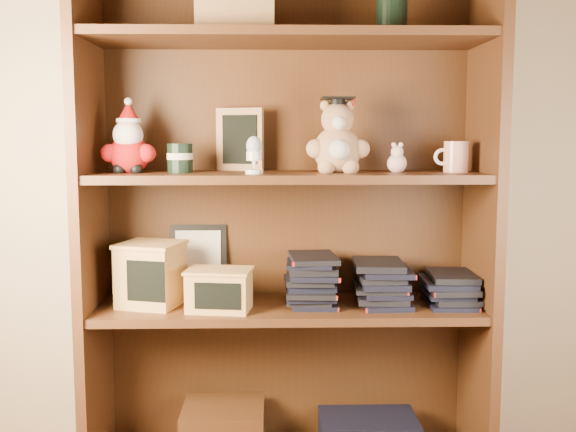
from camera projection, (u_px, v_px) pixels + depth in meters
name	position (u px, v px, depth m)	size (l,w,h in m)	color
bookcase	(287.00, 227.00, 2.06)	(1.20, 0.35, 1.60)	#4D2C16
shelf_lower	(288.00, 308.00, 2.04)	(1.14, 0.33, 0.02)	#4D2C16
shelf_upper	(288.00, 177.00, 1.99)	(1.14, 0.33, 0.02)	#4D2C16
santa_plush	(129.00, 145.00, 1.97)	(0.16, 0.12, 0.23)	#A50F0F
teachers_tin	(180.00, 158.00, 1.98)	(0.08, 0.08, 0.09)	black
chalkboard_plaque	(240.00, 140.00, 2.09)	(0.15, 0.11, 0.19)	#9E7547
egg_cup	(254.00, 154.00, 1.91)	(0.05, 0.05, 0.11)	white
grad_teddy_bear	(338.00, 143.00, 1.98)	(0.19, 0.16, 0.23)	tan
pink_figurine	(397.00, 161.00, 2.00)	(0.06, 0.06, 0.09)	beige
teacher_mug	(455.00, 157.00, 2.00)	(0.10, 0.07, 0.09)	silver
certificate_frame	(198.00, 260.00, 2.16)	(0.18, 0.05, 0.23)	black
treats_box	(151.00, 274.00, 2.02)	(0.22, 0.22, 0.19)	tan
pencils_box	(219.00, 289.00, 1.96)	(0.20, 0.16, 0.12)	tan
book_stack_left	(313.00, 278.00, 2.03)	(0.14, 0.20, 0.16)	black
book_stack_mid	(383.00, 283.00, 2.04)	(0.14, 0.20, 0.13)	black
book_stack_right	(450.00, 288.00, 2.04)	(0.14, 0.20, 0.10)	black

